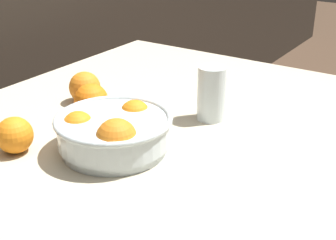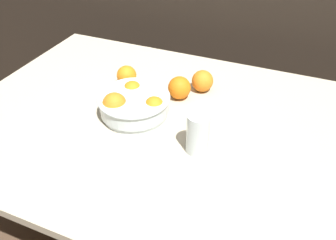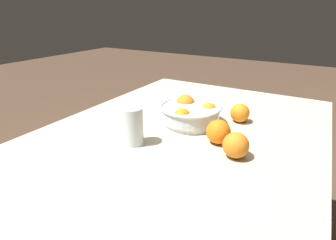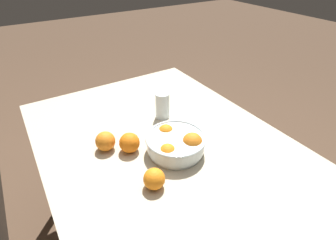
% 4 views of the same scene
% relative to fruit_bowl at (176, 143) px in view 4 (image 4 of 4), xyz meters
% --- Properties ---
extents(ground_plane, '(12.00, 12.00, 0.00)m').
position_rel_fruit_bowl_xyz_m(ground_plane, '(0.08, 0.01, -0.78)').
color(ground_plane, '#4C3828').
extents(dining_table, '(1.34, 0.98, 0.74)m').
position_rel_fruit_bowl_xyz_m(dining_table, '(0.08, 0.01, -0.12)').
color(dining_table, '#B7AD93').
rests_on(dining_table, ground_plane).
extents(fruit_bowl, '(0.24, 0.24, 0.10)m').
position_rel_fruit_bowl_xyz_m(fruit_bowl, '(0.00, 0.00, 0.00)').
color(fruit_bowl, silver).
rests_on(fruit_bowl, dining_table).
extents(juice_glass, '(0.07, 0.07, 0.13)m').
position_rel_fruit_bowl_xyz_m(juice_glass, '(0.26, -0.09, 0.01)').
color(juice_glass, '#F4A314').
rests_on(juice_glass, dining_table).
extents(orange_loose_near_bowl, '(0.08, 0.08, 0.08)m').
position_rel_fruit_bowl_xyz_m(orange_loose_near_bowl, '(0.17, 0.24, -0.00)').
color(orange_loose_near_bowl, orange).
rests_on(orange_loose_near_bowl, dining_table).
extents(orange_loose_front, '(0.08, 0.08, 0.08)m').
position_rel_fruit_bowl_xyz_m(orange_loose_front, '(0.11, 0.16, -0.00)').
color(orange_loose_front, orange).
rests_on(orange_loose_front, dining_table).
extents(orange_loose_aside, '(0.08, 0.08, 0.08)m').
position_rel_fruit_bowl_xyz_m(orange_loose_aside, '(-0.12, 0.17, -0.01)').
color(orange_loose_aside, orange).
rests_on(orange_loose_aside, dining_table).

